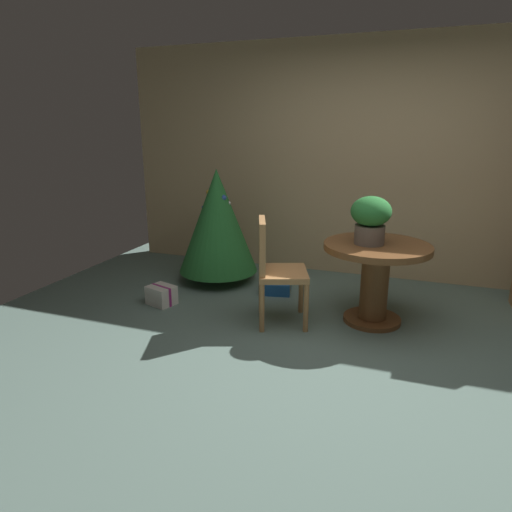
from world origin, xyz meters
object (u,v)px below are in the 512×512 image
Objects in this scene: round_dining_table at (376,270)px; gift_box_cream at (161,295)px; holiday_tree at (217,221)px; gift_box_blue at (276,287)px; wooden_chair_left_near at (274,266)px; flower_vase at (371,217)px.

round_dining_table is 3.00× the size of gift_box_cream.
round_dining_table is at bearing -17.29° from holiday_tree.
wooden_chair_left_near is at bearing -74.36° from gift_box_blue.
flower_vase reaches higher than wooden_chair_left_near.
holiday_tree reaches higher than wooden_chair_left_near.
flower_vase is 0.44× the size of wooden_chair_left_near.
holiday_tree is 1.04m from gift_box_cream.
gift_box_cream is at bearing -172.28° from flower_vase.
wooden_chair_left_near is 3.06× the size of gift_box_cream.
gift_box_cream is at bearing 179.07° from wooden_chair_left_near.
gift_box_blue is at bearing 35.33° from gift_box_cream.
flower_vase reaches higher than round_dining_table.
flower_vase is 0.33× the size of holiday_tree.
gift_box_cream is (-1.98, -0.28, -0.39)m from round_dining_table.
round_dining_table is 0.88m from wooden_chair_left_near.
flower_vase is (-0.07, -0.02, 0.46)m from round_dining_table.
gift_box_cream reaches higher than gift_box_blue.
holiday_tree is at bearing 168.75° from gift_box_blue.
flower_vase reaches higher than gift_box_cream.
flower_vase is 1.34× the size of gift_box_cream.
wooden_chair_left_near is 2.68× the size of gift_box_blue.
wooden_chair_left_near is at bearing -159.78° from flower_vase.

